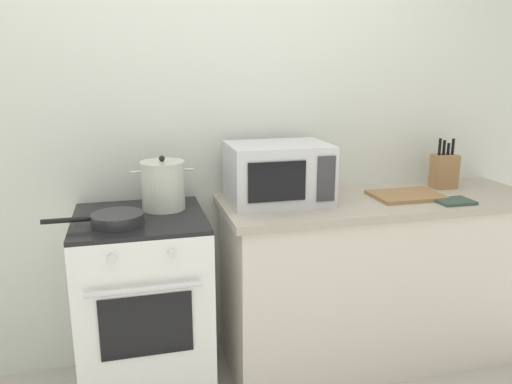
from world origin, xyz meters
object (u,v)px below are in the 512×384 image
(frying_pan, at_px, (116,219))
(knife_block, at_px, (444,171))
(oven_mitt, at_px, (454,201))
(stove, at_px, (145,307))
(stock_pot, at_px, (163,185))
(cutting_board, at_px, (406,195))
(microwave, at_px, (278,173))

(frying_pan, distance_m, knife_block, 1.81)
(frying_pan, bearing_deg, oven_mitt, -1.91)
(stove, relative_size, oven_mitt, 5.11)
(stove, distance_m, stock_pot, 0.60)
(stock_pot, xyz_separation_m, cutting_board, (1.26, -0.10, -0.11))
(cutting_board, bearing_deg, frying_pan, -175.95)
(microwave, distance_m, knife_block, 1.00)
(stove, distance_m, frying_pan, 0.51)
(oven_mitt, bearing_deg, stove, 174.17)
(oven_mitt, bearing_deg, cutting_board, 137.80)
(microwave, xyz_separation_m, oven_mitt, (0.86, -0.24, -0.14))
(stock_pot, xyz_separation_m, frying_pan, (-0.22, -0.20, -0.09))
(stove, bearing_deg, cutting_board, 0.05)
(stove, distance_m, oven_mitt, 1.63)
(cutting_board, height_order, knife_block, knife_block)
(stock_pot, bearing_deg, oven_mitt, -10.15)
(microwave, bearing_deg, stock_pot, 178.14)
(cutting_board, bearing_deg, stove, -179.95)
(stove, height_order, cutting_board, cutting_board)
(frying_pan, xyz_separation_m, knife_block, (1.79, 0.24, 0.07))
(stock_pot, xyz_separation_m, knife_block, (1.57, 0.04, -0.02))
(stove, relative_size, stock_pot, 3.11)
(stock_pot, relative_size, frying_pan, 0.69)
(stock_pot, relative_size, oven_mitt, 1.64)
(knife_block, relative_size, oven_mitt, 1.58)
(stock_pot, distance_m, cutting_board, 1.27)
(microwave, relative_size, oven_mitt, 2.78)
(microwave, bearing_deg, knife_block, 3.55)
(stove, relative_size, knife_block, 3.24)
(stove, distance_m, knife_block, 1.79)
(stock_pot, height_order, cutting_board, stock_pot)
(stove, bearing_deg, knife_block, 4.77)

